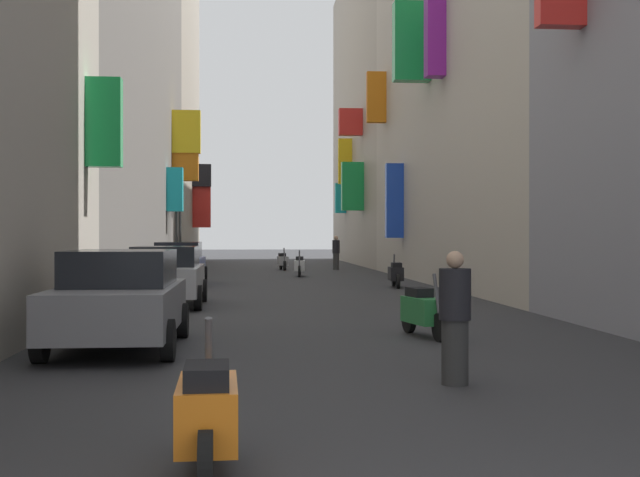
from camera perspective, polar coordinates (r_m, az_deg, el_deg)
The scene contains 17 objects.
ground_plane at distance 32.86m, azimuth -2.33°, elevation -2.87°, with size 140.00×140.00×0.00m, color #2D2D30.
building_left_mid_a at distance 34.29m, azimuth -16.19°, elevation 13.50°, with size 7.32×25.34×19.32m.
building_left_mid_b at distance 55.10m, azimuth -11.85°, elevation 8.88°, with size 7.20×17.36×20.14m.
building_right_mid_a at distance 32.41m, azimuth 12.40°, elevation 10.83°, with size 7.31×22.83×15.49m.
building_right_mid_b at distance 53.70m, azimuth 5.30°, elevation 8.49°, with size 7.33×20.96×19.00m.
parked_car_blue at distance 30.63m, azimuth -9.58°, elevation -1.61°, with size 1.91×4.42×1.53m.
parked_car_silver at distance 21.41m, azimuth -10.45°, elevation -2.43°, with size 1.94×3.91×1.50m.
parked_car_grey at distance 13.55m, azimuth -13.45°, elevation -3.92°, with size 1.94×4.19×1.54m.
scooter_white at distance 36.13m, azimuth -1.40°, elevation -1.85°, with size 0.52×1.77×1.13m.
scooter_green at distance 14.81m, azimuth 7.04°, elevation -4.88°, with size 0.64×1.83×1.13m.
scooter_orange at distance 6.42m, azimuth -7.66°, elevation -11.65°, with size 0.47×1.81×1.13m.
scooter_silver at distance 42.72m, azimuth -2.55°, elevation -1.53°, with size 0.55×1.81×1.13m.
scooter_black at distance 28.56m, azimuth 5.17°, elevation -2.41°, with size 0.51×1.81×1.13m.
pedestrian_crossing at distance 10.15m, azimuth 9.15°, elevation -5.38°, with size 0.46×0.46×1.59m.
pedestrian_near_left at distance 42.82m, azimuth 1.10°, elevation -0.97°, with size 0.40×0.40×1.75m.
traffic_light_near_corner at distance 37.91m, azimuth -9.72°, elevation 1.67°, with size 0.26×0.34×3.98m.
traffic_light_far_corner at distance 38.70m, azimuth -9.49°, elevation 1.75°, with size 0.26×0.34×4.10m.
Camera 1 is at (-1.56, -2.77, 1.78)m, focal length 47.11 mm.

